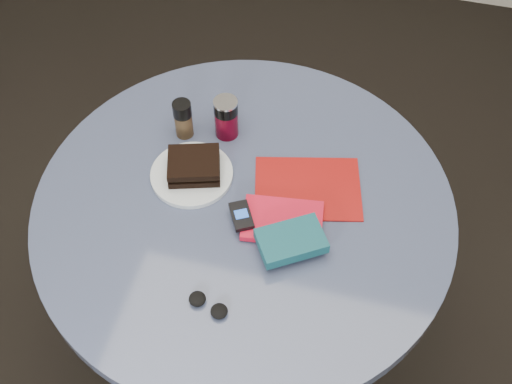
% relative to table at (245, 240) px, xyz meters
% --- Properties ---
extents(ground, '(4.00, 4.00, 0.00)m').
position_rel_table_xyz_m(ground, '(0.00, 0.00, -0.59)').
color(ground, black).
rests_on(ground, ground).
extents(table, '(1.00, 1.00, 0.75)m').
position_rel_table_xyz_m(table, '(0.00, 0.00, 0.00)').
color(table, black).
rests_on(table, ground).
extents(plate, '(0.25, 0.25, 0.01)m').
position_rel_table_xyz_m(plate, '(-0.14, 0.04, 0.17)').
color(plate, silver).
rests_on(plate, table).
extents(sandwich, '(0.15, 0.14, 0.04)m').
position_rel_table_xyz_m(sandwich, '(-0.14, 0.05, 0.20)').
color(sandwich, black).
rests_on(sandwich, plate).
extents(soda_can, '(0.06, 0.06, 0.11)m').
position_rel_table_xyz_m(soda_can, '(-0.10, 0.20, 0.22)').
color(soda_can, '#590417').
rests_on(soda_can, table).
extents(pepper_grinder, '(0.05, 0.05, 0.11)m').
position_rel_table_xyz_m(pepper_grinder, '(-0.20, 0.17, 0.22)').
color(pepper_grinder, '#44321D').
rests_on(pepper_grinder, table).
extents(magazine, '(0.29, 0.24, 0.00)m').
position_rel_table_xyz_m(magazine, '(0.14, 0.08, 0.17)').
color(magazine, maroon).
rests_on(magazine, table).
extents(red_book, '(0.20, 0.14, 0.02)m').
position_rel_table_xyz_m(red_book, '(0.10, -0.04, 0.18)').
color(red_book, red).
rests_on(red_book, magazine).
extents(novel, '(0.17, 0.16, 0.03)m').
position_rel_table_xyz_m(novel, '(0.14, -0.10, 0.20)').
color(novel, '#114652').
rests_on(novel, red_book).
extents(mp3_player, '(0.08, 0.09, 0.01)m').
position_rel_table_xyz_m(mp3_player, '(0.01, -0.06, 0.19)').
color(mp3_player, black).
rests_on(mp3_player, red_book).
extents(headphones, '(0.10, 0.06, 0.02)m').
position_rel_table_xyz_m(headphones, '(-0.00, -0.28, 0.17)').
color(headphones, black).
rests_on(headphones, table).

